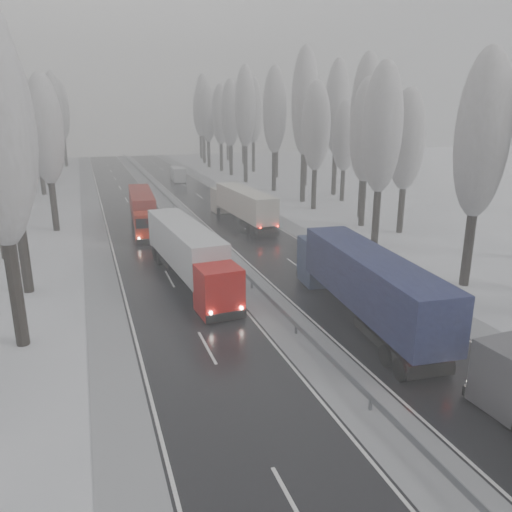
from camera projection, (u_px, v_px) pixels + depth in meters
ground at (430, 472)px, 17.83m from camera, size 260.00×260.00×0.00m
carriageway_right at (271, 247)px, 46.65m from camera, size 7.50×200.00×0.03m
carriageway_left at (158, 258)px, 43.37m from camera, size 7.50×200.00×0.03m
median_slush at (216, 252)px, 45.01m from camera, size 3.00×200.00×0.04m
shoulder_right at (319, 243)px, 48.20m from camera, size 2.40×200.00×0.04m
shoulder_left at (99, 263)px, 41.82m from camera, size 2.40×200.00×0.04m
median_guardrail at (216, 246)px, 44.83m from camera, size 0.12×200.00×0.76m
tree_16 at (482, 136)px, 33.70m from camera, size 3.60×3.60×16.53m
tree_18 at (382, 129)px, 43.82m from camera, size 3.60×3.60×16.58m
tree_19 at (407, 140)px, 49.54m from camera, size 3.60×3.60×14.57m
tree_20 at (367, 131)px, 52.41m from camera, size 3.60×3.60×15.71m
tree_21 at (366, 113)px, 56.21m from camera, size 3.60×3.60×18.62m
tree_22 at (316, 127)px, 61.57m from camera, size 3.60×3.60×15.86m
tree_23 at (345, 137)px, 67.58m from camera, size 3.60×3.60×13.55m
tree_24 at (305, 103)px, 65.91m from camera, size 3.60×3.60×20.49m
tree_25 at (337, 108)px, 71.89m from camera, size 3.60×3.60×19.44m
tree_26 at (275, 111)px, 75.41m from camera, size 3.60×3.60×18.78m
tree_27 at (307, 115)px, 81.48m from camera, size 3.60×3.60×17.62m
tree_28 at (245, 107)px, 84.55m from camera, size 3.60×3.60×19.62m
tree_29 at (277, 113)px, 90.76m from camera, size 3.60×3.60×18.11m
tree_30 at (231, 114)px, 93.78m from camera, size 3.60×3.60×17.86m
tree_31 at (253, 111)px, 99.12m from camera, size 3.60×3.60×18.58m
tree_32 at (220, 115)px, 100.70m from camera, size 3.60×3.60×17.33m
tree_33 at (230, 124)px, 105.85m from camera, size 3.60×3.60×14.33m
tree_34 at (208, 114)px, 106.80m from camera, size 3.60×3.60×17.63m
tree_35 at (243, 112)px, 113.20m from camera, size 3.60×3.60×18.25m
tree_36 at (203, 106)px, 115.66m from camera, size 3.60×3.60×20.23m
tree_37 at (227, 116)px, 122.17m from camera, size 3.60×3.60×16.37m
tree_38 at (200, 112)px, 126.17m from camera, size 3.60×3.60×17.97m
tree_39 at (207, 116)px, 131.00m from camera, size 3.60×3.60×16.19m
tree_58 at (7, 131)px, 32.20m from camera, size 3.60×3.60×17.21m
tree_62 at (45, 130)px, 50.15m from camera, size 3.60×3.60×16.04m
tree_64 at (9, 131)px, 57.05m from camera, size 3.60×3.60×15.42m
tree_66 at (19, 129)px, 65.85m from camera, size 3.60×3.60×15.23m
tree_67 at (10, 119)px, 68.70m from camera, size 3.60×3.60×17.09m
tree_68 at (35, 121)px, 72.21m from camera, size 3.60×3.60×16.65m
tree_69 at (0, 108)px, 73.83m from camera, size 3.60×3.60×19.35m
tree_70 at (41, 118)px, 81.35m from camera, size 3.60×3.60×17.09m
tree_71 at (11, 107)px, 83.03m from camera, size 3.60×3.60×19.61m
tree_72 at (30, 124)px, 89.36m from camera, size 3.60×3.60×15.11m
tree_73 at (14, 116)px, 91.70m from camera, size 3.60×3.60×17.22m
tree_74 at (54, 107)px, 99.52m from camera, size 3.60×3.60×19.68m
tree_75 at (6, 111)px, 100.48m from camera, size 3.60×3.60×18.60m
tree_76 at (61, 111)px, 108.55m from camera, size 3.60×3.60×18.55m
tree_77 at (36, 123)px, 111.19m from camera, size 3.60×3.60×14.32m
tree_78 at (45, 108)px, 113.25m from camera, size 3.60×3.60×19.55m
tree_79 at (34, 115)px, 116.45m from camera, size 3.60×3.60×17.07m
truck_blue_box at (362, 280)px, 29.89m from camera, size 4.29×17.68×4.50m
truck_cream_box at (242, 203)px, 55.49m from camera, size 3.25×15.64×3.99m
box_truck_distant at (178, 174)px, 88.47m from camera, size 2.49×6.85×2.51m
truck_red_white at (188, 251)px, 36.51m from camera, size 3.75×16.48×4.19m
truck_red_red at (142, 207)px, 54.04m from camera, size 3.14×14.65×3.73m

